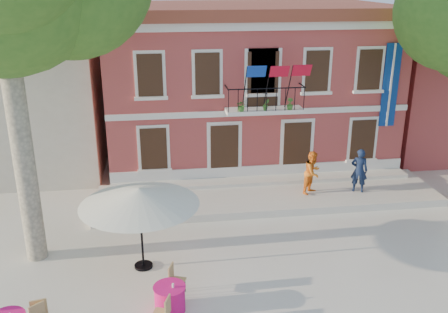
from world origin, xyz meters
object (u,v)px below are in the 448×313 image
(pedestrian_orange, at_px, (313,172))
(cafe_table_1, at_px, (170,297))
(patio_umbrella, at_px, (139,197))
(pedestrian_navy, at_px, (359,170))

(pedestrian_orange, height_order, cafe_table_1, pedestrian_orange)
(patio_umbrella, height_order, cafe_table_1, patio_umbrella)
(pedestrian_navy, height_order, cafe_table_1, pedestrian_navy)
(patio_umbrella, bearing_deg, pedestrian_navy, 25.10)
(patio_umbrella, height_order, pedestrian_navy, patio_umbrella)
(pedestrian_navy, xyz_separation_m, pedestrian_orange, (-1.93, 0.13, -0.03))
(patio_umbrella, relative_size, cafe_table_1, 1.87)
(cafe_table_1, bearing_deg, patio_umbrella, 108.10)
(patio_umbrella, xyz_separation_m, cafe_table_1, (0.76, -2.33, -2.02))
(pedestrian_orange, bearing_deg, cafe_table_1, -174.49)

